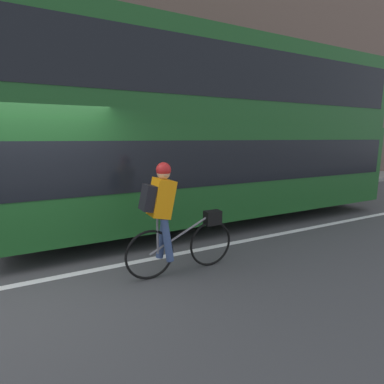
# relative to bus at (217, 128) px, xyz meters

# --- Properties ---
(ground_plane) EXTENTS (80.00, 80.00, 0.00)m
(ground_plane) POSITION_rel_bus_xyz_m (-3.97, -1.53, -2.25)
(ground_plane) COLOR #424244
(road_center_line) EXTENTS (50.00, 0.14, 0.01)m
(road_center_line) POSITION_rel_bus_xyz_m (-3.97, -1.54, -2.25)
(road_center_line) COLOR silver
(road_center_line) RESTS_ON ground_plane
(sidewalk_curb) EXTENTS (60.00, 1.84, 0.15)m
(sidewalk_curb) POSITION_rel_bus_xyz_m (-3.97, 3.06, -2.18)
(sidewalk_curb) COLOR gray
(sidewalk_curb) RESTS_ON ground_plane
(building_facade) EXTENTS (60.00, 0.30, 9.93)m
(building_facade) POSITION_rel_bus_xyz_m (-3.97, 4.13, 2.71)
(building_facade) COLOR brown
(building_facade) RESTS_ON ground_plane
(bus) EXTENTS (9.07, 2.46, 4.06)m
(bus) POSITION_rel_bus_xyz_m (0.00, 0.00, 0.00)
(bus) COLOR black
(bus) RESTS_ON ground_plane
(cyclist_on_bike) EXTENTS (1.75, 0.32, 1.69)m
(cyclist_on_bike) POSITION_rel_bus_xyz_m (-2.16, -2.21, -1.35)
(cyclist_on_bike) COLOR black
(cyclist_on_bike) RESTS_ON ground_plane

